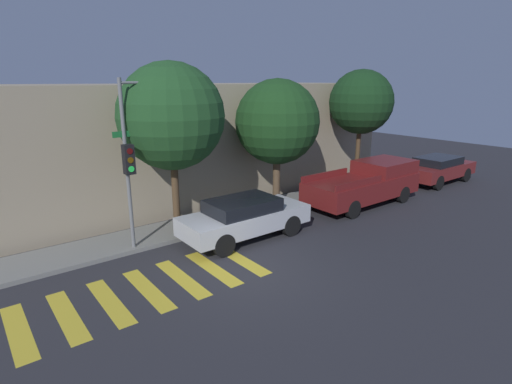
% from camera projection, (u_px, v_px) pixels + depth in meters
% --- Properties ---
extents(ground_plane, '(60.00, 60.00, 0.00)m').
position_uv_depth(ground_plane, '(247.00, 272.00, 11.53)').
color(ground_plane, '#28282D').
extents(sidewalk, '(26.00, 1.91, 0.14)m').
position_uv_depth(sidewalk, '(180.00, 229.00, 14.68)').
color(sidewalk, slate).
rests_on(sidewalk, ground).
extents(building_row, '(26.00, 6.00, 5.18)m').
position_uv_depth(building_row, '(130.00, 146.00, 17.31)').
color(building_row, gray).
rests_on(building_row, ground).
extents(crosswalk, '(6.47, 2.60, 0.00)m').
position_uv_depth(crosswalk, '(148.00, 289.00, 10.57)').
color(crosswalk, gold).
rests_on(crosswalk, ground).
extents(traffic_light_pole, '(2.34, 0.56, 5.42)m').
position_uv_depth(traffic_light_pole, '(140.00, 142.00, 12.22)').
color(traffic_light_pole, slate).
rests_on(traffic_light_pole, ground).
extents(sedan_near_corner, '(4.59, 1.82, 1.45)m').
position_uv_depth(sedan_near_corner, '(245.00, 217.00, 13.78)').
color(sedan_near_corner, '#B7BABF').
rests_on(sedan_near_corner, ground).
extents(pickup_truck, '(5.66, 2.13, 1.83)m').
position_uv_depth(pickup_truck, '(367.00, 183.00, 17.70)').
color(pickup_truck, maroon).
rests_on(pickup_truck, ground).
extents(sedan_middle, '(4.62, 1.88, 1.42)m').
position_uv_depth(sedan_middle, '(438.00, 168.00, 21.36)').
color(sedan_middle, maroon).
rests_on(sedan_middle, ground).
extents(tree_near_corner, '(3.60, 3.60, 5.98)m').
position_uv_depth(tree_near_corner, '(171.00, 117.00, 13.31)').
color(tree_near_corner, '#4C3823').
rests_on(tree_near_corner, ground).
extents(tree_midblock, '(3.44, 3.44, 5.44)m').
position_uv_depth(tree_midblock, '(277.00, 122.00, 16.19)').
color(tree_midblock, brown).
rests_on(tree_midblock, ground).
extents(tree_far_end, '(3.06, 3.06, 5.86)m').
position_uv_depth(tree_far_end, '(361.00, 102.00, 19.15)').
color(tree_far_end, '#4C3823').
rests_on(tree_far_end, ground).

